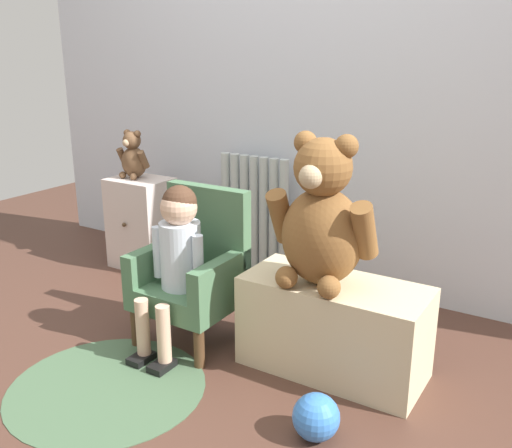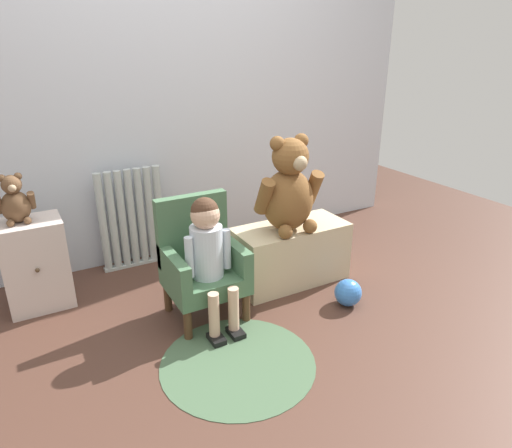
{
  "view_description": "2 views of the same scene",
  "coord_description": "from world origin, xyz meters",
  "px_view_note": "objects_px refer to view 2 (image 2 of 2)",
  "views": [
    {
      "loc": [
        1.24,
        -1.38,
        1.23
      ],
      "look_at": [
        0.13,
        0.41,
        0.57
      ],
      "focal_mm": 40.0,
      "sensor_mm": 36.0,
      "label": 1
    },
    {
      "loc": [
        -1.0,
        -1.67,
        1.43
      ],
      "look_at": [
        0.15,
        0.39,
        0.48
      ],
      "focal_mm": 32.0,
      "sensor_mm": 36.0,
      "label": 2
    }
  ],
  "objects_px": {
    "low_bench": "(291,254)",
    "floor_rug": "(238,363)",
    "child_figure": "(208,245)",
    "toy_ball": "(348,293)",
    "child_armchair": "(201,262)",
    "radiator": "(132,219)",
    "small_dresser": "(36,264)",
    "small_teddy_bear": "(15,201)",
    "large_teddy_bear": "(289,190)"
  },
  "relations": [
    {
      "from": "small_teddy_bear",
      "to": "floor_rug",
      "type": "bearing_deg",
      "value": -52.59
    },
    {
      "from": "radiator",
      "to": "child_figure",
      "type": "bearing_deg",
      "value": -78.79
    },
    {
      "from": "child_figure",
      "to": "toy_ball",
      "type": "bearing_deg",
      "value": -17.48
    },
    {
      "from": "small_dresser",
      "to": "large_teddy_bear",
      "type": "height_order",
      "value": "large_teddy_bear"
    },
    {
      "from": "radiator",
      "to": "low_bench",
      "type": "height_order",
      "value": "radiator"
    },
    {
      "from": "radiator",
      "to": "low_bench",
      "type": "distance_m",
      "value": 1.07
    },
    {
      "from": "child_armchair",
      "to": "floor_rug",
      "type": "xyz_separation_m",
      "value": [
        -0.04,
        -0.5,
        -0.31
      ]
    },
    {
      "from": "radiator",
      "to": "large_teddy_bear",
      "type": "bearing_deg",
      "value": -44.21
    },
    {
      "from": "small_dresser",
      "to": "small_teddy_bear",
      "type": "height_order",
      "value": "small_teddy_bear"
    },
    {
      "from": "small_dresser",
      "to": "large_teddy_bear",
      "type": "relative_size",
      "value": 0.91
    },
    {
      "from": "child_armchair",
      "to": "small_dresser",
      "type": "bearing_deg",
      "value": 146.4
    },
    {
      "from": "radiator",
      "to": "floor_rug",
      "type": "distance_m",
      "value": 1.31
    },
    {
      "from": "low_bench",
      "to": "small_teddy_bear",
      "type": "bearing_deg",
      "value": 162.35
    },
    {
      "from": "small_dresser",
      "to": "toy_ball",
      "type": "xyz_separation_m",
      "value": [
        1.54,
        -0.87,
        -0.18
      ]
    },
    {
      "from": "toy_ball",
      "to": "small_dresser",
      "type": "bearing_deg",
      "value": 150.61
    },
    {
      "from": "radiator",
      "to": "small_dresser",
      "type": "bearing_deg",
      "value": -159.01
    },
    {
      "from": "floor_rug",
      "to": "small_teddy_bear",
      "type": "bearing_deg",
      "value": 127.41
    },
    {
      "from": "large_teddy_bear",
      "to": "toy_ball",
      "type": "distance_m",
      "value": 0.69
    },
    {
      "from": "child_armchair",
      "to": "small_teddy_bear",
      "type": "distance_m",
      "value": 1.03
    },
    {
      "from": "small_dresser",
      "to": "radiator",
      "type": "bearing_deg",
      "value": 20.99
    },
    {
      "from": "radiator",
      "to": "low_bench",
      "type": "xyz_separation_m",
      "value": [
        0.8,
        -0.69,
        -0.15
      ]
    },
    {
      "from": "low_bench",
      "to": "small_teddy_bear",
      "type": "relative_size",
      "value": 2.63
    },
    {
      "from": "radiator",
      "to": "small_teddy_bear",
      "type": "bearing_deg",
      "value": -160.42
    },
    {
      "from": "large_teddy_bear",
      "to": "small_teddy_bear",
      "type": "xyz_separation_m",
      "value": [
        -1.4,
        0.5,
        0.02
      ]
    },
    {
      "from": "small_teddy_bear",
      "to": "radiator",
      "type": "bearing_deg",
      "value": 19.58
    },
    {
      "from": "low_bench",
      "to": "floor_rug",
      "type": "distance_m",
      "value": 0.89
    },
    {
      "from": "child_figure",
      "to": "large_teddy_bear",
      "type": "height_order",
      "value": "large_teddy_bear"
    },
    {
      "from": "child_figure",
      "to": "floor_rug",
      "type": "relative_size",
      "value": 0.95
    },
    {
      "from": "small_dresser",
      "to": "floor_rug",
      "type": "relative_size",
      "value": 0.7
    },
    {
      "from": "floor_rug",
      "to": "child_figure",
      "type": "bearing_deg",
      "value": 84.46
    },
    {
      "from": "low_bench",
      "to": "floor_rug",
      "type": "height_order",
      "value": "low_bench"
    },
    {
      "from": "small_teddy_bear",
      "to": "toy_ball",
      "type": "xyz_separation_m",
      "value": [
        1.58,
        -0.87,
        -0.56
      ]
    },
    {
      "from": "small_teddy_bear",
      "to": "floor_rug",
      "type": "height_order",
      "value": "small_teddy_bear"
    },
    {
      "from": "small_dresser",
      "to": "floor_rug",
      "type": "distance_m",
      "value": 1.3
    },
    {
      "from": "child_armchair",
      "to": "child_figure",
      "type": "height_order",
      "value": "child_figure"
    },
    {
      "from": "small_dresser",
      "to": "child_figure",
      "type": "distance_m",
      "value": 1.03
    },
    {
      "from": "large_teddy_bear",
      "to": "floor_rug",
      "type": "bearing_deg",
      "value": -139.18
    },
    {
      "from": "low_bench",
      "to": "toy_ball",
      "type": "relative_size",
      "value": 4.52
    },
    {
      "from": "radiator",
      "to": "large_teddy_bear",
      "type": "relative_size",
      "value": 1.18
    },
    {
      "from": "radiator",
      "to": "floor_rug",
      "type": "height_order",
      "value": "radiator"
    },
    {
      "from": "radiator",
      "to": "child_armchair",
      "type": "bearing_deg",
      "value": -77.24
    },
    {
      "from": "low_bench",
      "to": "child_armchair",
      "type": "bearing_deg",
      "value": -174.13
    },
    {
      "from": "radiator",
      "to": "small_dresser",
      "type": "relative_size",
      "value": 1.29
    },
    {
      "from": "child_figure",
      "to": "toy_ball",
      "type": "xyz_separation_m",
      "value": [
        0.76,
        -0.24,
        -0.37
      ]
    },
    {
      "from": "child_figure",
      "to": "floor_rug",
      "type": "xyz_separation_m",
      "value": [
        -0.04,
        -0.39,
        -0.45
      ]
    },
    {
      "from": "small_teddy_bear",
      "to": "toy_ball",
      "type": "distance_m",
      "value": 1.89
    },
    {
      "from": "radiator",
      "to": "low_bench",
      "type": "bearing_deg",
      "value": -41.01
    },
    {
      "from": "child_figure",
      "to": "small_teddy_bear",
      "type": "distance_m",
      "value": 1.06
    },
    {
      "from": "small_dresser",
      "to": "child_armchair",
      "type": "relative_size",
      "value": 0.79
    },
    {
      "from": "child_armchair",
      "to": "toy_ball",
      "type": "height_order",
      "value": "child_armchair"
    }
  ]
}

